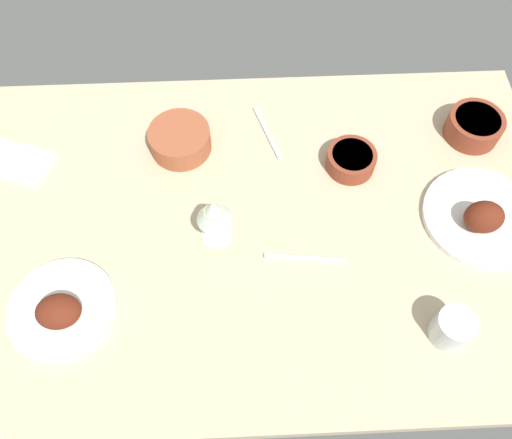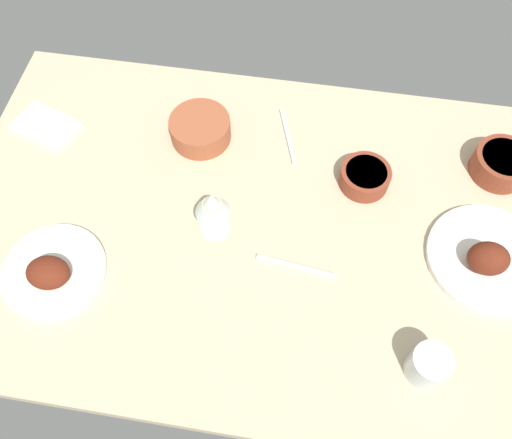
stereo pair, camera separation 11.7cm
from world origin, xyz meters
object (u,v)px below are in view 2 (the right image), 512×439
bowl_onions (200,129)px  water_tumbler (428,365)px  plate_center_main (488,258)px  fork_loose (296,266)px  spoon_loose (288,136)px  bowl_soup (502,164)px  wine_glass (212,206)px  bowl_potatoes (365,177)px  plate_far_side (52,272)px  folded_napkin (46,126)px

bowl_onions → water_tumbler: size_ratio=1.93×
plate_center_main → fork_loose: 41.32cm
spoon_loose → bowl_soup: bearing=69.0°
wine_glass → bowl_onions: bearing=108.8°
bowl_soup → fork_loose: bearing=-143.8°
plate_center_main → bowl_potatoes: size_ratio=2.25×
bowl_potatoes → wine_glass: size_ratio=0.84×
plate_far_side → plate_center_main: (91.62, 17.82, 0.06)cm
spoon_loose → plate_center_main: bearing=41.3°
plate_center_main → plate_far_side: bearing=-169.0°
plate_far_side → water_tumbler: size_ratio=2.89×
plate_far_side → spoon_loose: (44.68, 45.41, -1.58)cm
bowl_potatoes → fork_loose: bearing=-118.4°
plate_far_side → spoon_loose: bearing=45.5°
plate_far_side → folded_napkin: size_ratio=1.43×
plate_far_side → bowl_potatoes: (64.22, 34.51, 0.65)cm
plate_far_side → wine_glass: wine_glass is taller
wine_glass → fork_loose: size_ratio=0.79×
wine_glass → folded_napkin: 53.66cm
fork_loose → spoon_loose: same height
wine_glass → bowl_soup: bearing=22.2°
plate_far_side → fork_loose: bearing=11.3°
plate_center_main → bowl_onions: bearing=160.5°
water_tumbler → bowl_onions: bearing=137.9°
plate_center_main → spoon_loose: bearing=149.6°
bowl_soup → fork_loose: bowl_soup is taller
bowl_onions → spoon_loose: 21.85cm
bowl_potatoes → water_tumbler: (14.18, -42.42, 1.17)cm
folded_napkin → bowl_onions: bearing=4.8°
fork_loose → spoon_loose: bearing=-73.3°
plate_center_main → bowl_onions: size_ratio=1.76×
wine_glass → folded_napkin: bearing=155.5°
wine_glass → water_tumbler: size_ratio=1.81×
wine_glass → fork_loose: wine_glass is taller
fork_loose → bowl_soup: bearing=-137.3°
plate_center_main → spoon_loose: (-46.94, 27.58, -1.64)cm
bowl_potatoes → water_tumbler: bearing=-71.5°
plate_center_main → folded_napkin: size_ratio=1.69×
bowl_soup → folded_napkin: bowl_soup is taller
plate_far_side → spoon_loose: 63.72cm
plate_far_side → wine_glass: bearing=27.8°
bowl_onions → bowl_soup: bearing=0.7°
bowl_soup → water_tumbler: (-17.43, -50.81, 0.53)cm
wine_glass → water_tumbler: bearing=-28.0°
plate_far_side → plate_center_main: size_ratio=0.85×
bowl_onions → water_tumbler: water_tumbler is taller
folded_napkin → fork_loose: bearing=-23.0°
plate_center_main → fork_loose: bearing=-169.3°
bowl_potatoes → plate_far_side: bearing=-151.7°
bowl_onions → wine_glass: (8.59, -25.17, 6.67)cm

